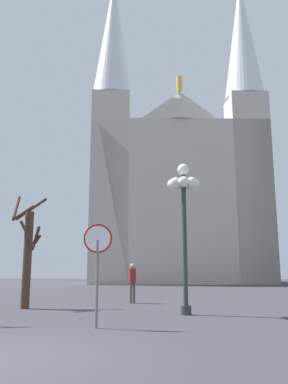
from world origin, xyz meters
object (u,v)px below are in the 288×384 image
at_px(stop_sign, 98,254).
at_px(pedestrian_walking, 132,279).
at_px(street_lamp, 184,200).
at_px(cathedral, 177,185).
at_px(bare_tree, 27,252).

relative_size(stop_sign, pedestrian_walking, 1.53).
bearing_deg(street_lamp, stop_sign, -125.72).
relative_size(cathedral, pedestrian_walking, 20.96).
distance_m(street_lamp, pedestrian_walking, 5.77).
height_order(cathedral, pedestrian_walking, cathedral).
xyz_separation_m(cathedral, bare_tree, (-6.02, -30.08, -9.10)).
distance_m(cathedral, street_lamp, 32.56).
distance_m(stop_sign, bare_tree, 6.24).
relative_size(street_lamp, bare_tree, 1.15).
bearing_deg(stop_sign, pedestrian_walking, 89.63).
bearing_deg(stop_sign, cathedral, 86.41).
relative_size(stop_sign, street_lamp, 0.52).
distance_m(stop_sign, pedestrian_walking, 7.81).
xyz_separation_m(bare_tree, pedestrian_walking, (3.88, 2.85, -1.10)).
bearing_deg(pedestrian_walking, cathedral, 85.50).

